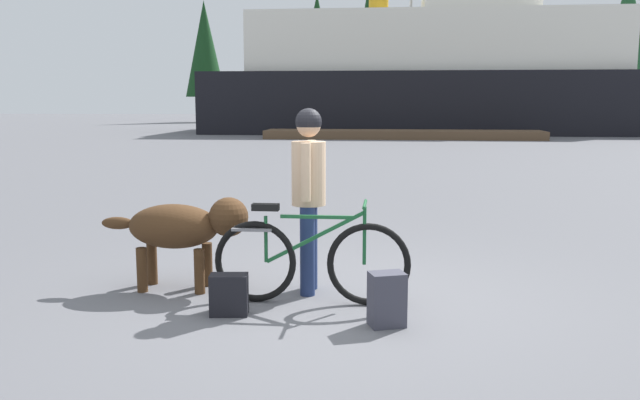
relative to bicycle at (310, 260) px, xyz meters
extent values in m
plane|color=slate|center=(0.23, 0.08, -0.40)|extent=(160.00, 160.00, 0.00)
torus|color=black|center=(0.52, 0.00, -0.03)|extent=(0.75, 0.06, 0.75)
torus|color=black|center=(-0.50, 0.00, -0.03)|extent=(0.75, 0.06, 0.75)
cube|color=#19592D|center=(0.06, 0.00, 0.39)|extent=(0.65, 0.03, 0.03)
cube|color=#19592D|center=(0.04, 0.00, 0.21)|extent=(0.88, 0.03, 0.49)
cylinder|color=#19592D|center=(-0.40, 0.00, 0.18)|extent=(0.03, 0.03, 0.42)
cylinder|color=#19592D|center=(0.48, 0.00, 0.23)|extent=(0.03, 0.03, 0.52)
cube|color=black|center=(-0.40, 0.00, 0.47)|extent=(0.24, 0.10, 0.06)
cylinder|color=#19592D|center=(0.48, 0.00, 0.51)|extent=(0.03, 0.44, 0.03)
cube|color=slate|center=(-0.52, 0.00, 0.27)|extent=(0.36, 0.14, 0.02)
cylinder|color=navy|center=(-0.06, 0.48, 0.02)|extent=(0.14, 0.14, 0.84)
cylinder|color=navy|center=(-0.06, 0.26, 0.02)|extent=(0.14, 0.14, 0.84)
cylinder|color=#D8B28C|center=(-0.06, 0.37, 0.74)|extent=(0.32, 0.32, 0.60)
cylinder|color=#D8B28C|center=(-0.06, 0.59, 0.77)|extent=(0.09, 0.09, 0.53)
cylinder|color=#D8B28C|center=(-0.06, 0.15, 0.77)|extent=(0.09, 0.09, 0.53)
sphere|color=tan|center=(-0.06, 0.37, 1.19)|extent=(0.23, 0.23, 0.23)
sphere|color=black|center=(-0.06, 0.37, 1.22)|extent=(0.25, 0.25, 0.25)
ellipsoid|color=#472D19|center=(-1.36, 0.34, 0.22)|extent=(0.88, 0.50, 0.43)
sphere|color=#472D19|center=(-0.82, 0.34, 0.32)|extent=(0.38, 0.38, 0.38)
ellipsoid|color=#472D19|center=(-1.92, 0.34, 0.24)|extent=(0.32, 0.12, 0.12)
cylinder|color=#472D19|center=(-1.08, 0.48, -0.19)|extent=(0.10, 0.10, 0.43)
cylinder|color=#472D19|center=(-1.08, 0.20, -0.19)|extent=(0.10, 0.10, 0.43)
cylinder|color=#472D19|center=(-1.64, 0.48, -0.19)|extent=(0.10, 0.10, 0.43)
cylinder|color=#472D19|center=(-1.64, 0.20, -0.19)|extent=(0.10, 0.10, 0.43)
cube|color=#3F3F4C|center=(0.69, -0.53, -0.18)|extent=(0.33, 0.28, 0.44)
cube|color=black|center=(-0.65, -0.39, -0.22)|extent=(0.34, 0.22, 0.35)
cube|color=brown|center=(1.31, 26.20, -0.20)|extent=(13.08, 2.29, 0.40)
cube|color=black|center=(2.95, 33.15, 1.26)|extent=(24.93, 8.83, 3.31)
cube|color=silver|center=(2.95, 33.15, 4.51)|extent=(19.95, 7.42, 3.20)
ellipsoid|color=silver|center=(1.75, 32.30, 0.05)|extent=(7.84, 2.20, 0.90)
cylinder|color=#B2B2B7|center=(1.75, 32.30, 3.91)|extent=(0.14, 0.14, 6.81)
cylinder|color=#B2B2B7|center=(0.58, 32.30, 1.70)|extent=(3.53, 0.10, 0.10)
cylinder|color=#4C331E|center=(-14.49, 48.65, 0.65)|extent=(0.50, 0.50, 2.10)
cone|color=#143819|center=(-14.49, 48.65, 5.57)|extent=(3.26, 3.26, 7.74)
cylinder|color=#4C331E|center=(-0.78, 47.43, 1.19)|extent=(0.47, 0.47, 3.18)
cone|color=#143819|center=(-0.78, 47.43, 7.47)|extent=(3.10, 3.10, 9.39)
cylinder|color=#4C331E|center=(17.55, 45.41, 1.18)|extent=(0.40, 0.40, 3.16)
cone|color=#1E4C28|center=(17.55, 45.41, 6.63)|extent=(3.57, 3.57, 7.75)
cylinder|color=#4C331E|center=(-5.85, 54.42, 0.72)|extent=(0.49, 0.49, 2.23)
cone|color=#143819|center=(-5.85, 54.42, 6.26)|extent=(3.90, 3.90, 8.86)
camera|label=1|loc=(0.69, -5.76, 1.41)|focal=37.36mm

